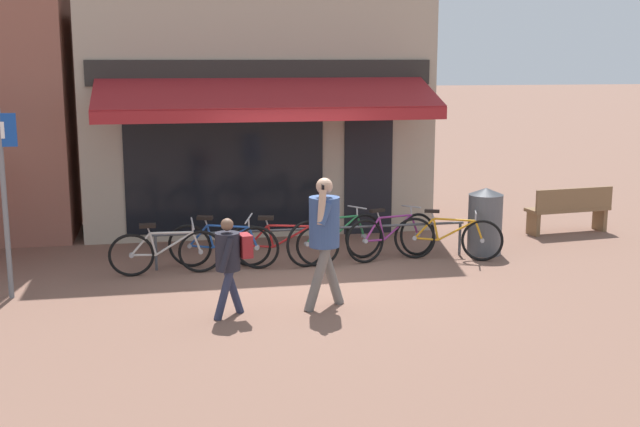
# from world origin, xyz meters

# --- Properties ---
(ground_plane) EXTENTS (160.00, 160.00, 0.00)m
(ground_plane) POSITION_xyz_m (0.00, 0.00, 0.00)
(ground_plane) COLOR brown
(shop_front) EXTENTS (6.39, 4.47, 6.06)m
(shop_front) POSITION_xyz_m (-0.25, 4.51, 3.02)
(shop_front) COLOR tan
(shop_front) RESTS_ON ground_plane
(bike_rack_rail) EXTENTS (5.03, 0.04, 0.57)m
(bike_rack_rail) POSITION_xyz_m (0.26, 1.07, 0.49)
(bike_rack_rail) COLOR #47494F
(bike_rack_rail) RESTS_ON ground_plane
(bicycle_silver) EXTENTS (1.70, 0.52, 0.84)m
(bicycle_silver) POSITION_xyz_m (-2.05, 0.75, 0.36)
(bicycle_silver) COLOR black
(bicycle_silver) RESTS_ON ground_plane
(bicycle_blue) EXTENTS (1.71, 0.74, 0.85)m
(bicycle_blue) POSITION_xyz_m (-1.18, 0.98, 0.37)
(bicycle_blue) COLOR black
(bicycle_blue) RESTS_ON ground_plane
(bicycle_red) EXTENTS (1.73, 0.60, 0.84)m
(bicycle_red) POSITION_xyz_m (-0.25, 0.88, 0.37)
(bicycle_red) COLOR black
(bicycle_red) RESTS_ON ground_plane
(bicycle_green) EXTENTS (1.73, 0.79, 0.88)m
(bicycle_green) POSITION_xyz_m (0.62, 1.02, 0.39)
(bicycle_green) COLOR black
(bicycle_green) RESTS_ON ground_plane
(bicycle_purple) EXTENTS (1.68, 0.75, 0.86)m
(bicycle_purple) POSITION_xyz_m (1.56, 1.06, 0.38)
(bicycle_purple) COLOR black
(bicycle_purple) RESTS_ON ground_plane
(bicycle_orange) EXTENTS (1.67, 0.72, 0.82)m
(bicycle_orange) POSITION_xyz_m (2.44, 0.84, 0.36)
(bicycle_orange) COLOR black
(bicycle_orange) RESTS_ON ground_plane
(pedestrian_adult) EXTENTS (0.59, 0.68, 1.73)m
(pedestrian_adult) POSITION_xyz_m (-0.03, -1.26, 1.05)
(pedestrian_adult) COLOR slate
(pedestrian_adult) RESTS_ON ground_plane
(pedestrian_child) EXTENTS (0.53, 0.56, 1.28)m
(pedestrian_child) POSITION_xyz_m (-1.26, -1.38, 0.78)
(pedestrian_child) COLOR #282D47
(pedestrian_child) RESTS_ON ground_plane
(litter_bin) EXTENTS (0.57, 0.57, 1.11)m
(litter_bin) POSITION_xyz_m (3.17, 1.09, 0.56)
(litter_bin) COLOR #515459
(litter_bin) RESTS_ON ground_plane
(parking_sign) EXTENTS (0.44, 0.07, 2.57)m
(parking_sign) POSITION_xyz_m (-4.14, -0.02, 1.57)
(parking_sign) COLOR slate
(parking_sign) RESTS_ON ground_plane
(park_bench) EXTENTS (1.64, 0.61, 0.87)m
(park_bench) POSITION_xyz_m (5.34, 2.28, 0.46)
(park_bench) COLOR brown
(park_bench) RESTS_ON ground_plane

